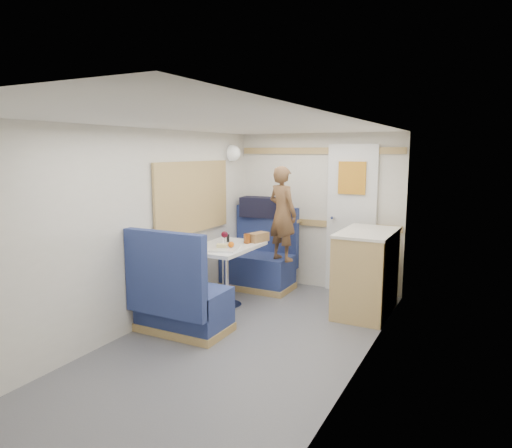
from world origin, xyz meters
The scene contains 27 objects.
floor centered at (0.00, 0.00, 0.00)m, with size 4.50×4.50×0.00m, color #515156.
ceiling centered at (0.00, 0.00, 2.00)m, with size 4.50×4.50×0.00m, color silver.
wall_back centered at (0.00, 2.25, 1.00)m, with size 2.20×0.02×2.00m, color silver.
wall_left centered at (-1.10, 0.00, 1.00)m, with size 0.02×4.50×2.00m, color silver.
wall_right centered at (1.10, 0.00, 1.00)m, with size 0.02×4.50×2.00m, color silver.
oak_trim_low centered at (0.00, 2.23, 0.85)m, with size 2.15×0.02×0.08m, color #A28249.
oak_trim_high centered at (0.00, 2.23, 1.78)m, with size 2.15×0.02×0.08m, color #A28249.
side_window centered at (-1.08, 1.00, 1.25)m, with size 0.04×1.30×0.72m, color #9EAD92.
rear_door centered at (0.45, 2.22, 0.97)m, with size 0.62×0.12×1.86m.
dinette_table centered at (-0.65, 1.00, 0.57)m, with size 0.62×0.92×0.72m.
bench_far centered at (-0.65, 1.86, 0.30)m, with size 0.90×0.59×1.05m.
bench_near centered at (-0.65, 0.14, 0.30)m, with size 0.90×0.59×1.05m.
ledge centered at (-0.65, 2.12, 0.88)m, with size 0.90×0.14×0.04m, color #A28249.
dome_light centered at (-1.04, 1.85, 1.75)m, with size 0.20×0.20×0.20m, color white.
galley_counter centered at (0.82, 1.55, 0.47)m, with size 0.57×0.92×0.92m.
person centered at (-0.25, 1.69, 1.03)m, with size 0.42×0.28×1.15m, color brown.
duffel_bag centered at (-0.75, 2.12, 1.03)m, with size 0.55×0.26×0.26m, color black.
tray centered at (-0.55, 0.82, 0.73)m, with size 0.28×0.36×0.02m, color silver.
orange_fruit centered at (-0.49, 0.86, 0.77)m, with size 0.07×0.07×0.07m, color #E1520A.
cheese_block centered at (-0.58, 0.82, 0.76)m, with size 0.11×0.07×0.04m, color #DBD07E.
wine_glass centered at (-0.65, 0.98, 0.84)m, with size 0.08×0.08×0.17m.
tumbler_left centered at (-0.88, 0.76, 0.77)m, with size 0.07×0.07×0.11m, color silver.
tumbler_right centered at (-0.51, 1.25, 0.77)m, with size 0.07×0.07×0.11m, color white.
beer_glass centered at (-0.49, 1.22, 0.78)m, with size 0.07×0.07×0.11m, color brown.
pepper_grinder centered at (-0.72, 1.18, 0.77)m, with size 0.03×0.03×0.09m, color black.
salt_grinder centered at (-0.72, 1.06, 0.76)m, with size 0.03×0.03×0.08m, color white.
bread_loaf centered at (-0.43, 1.38, 0.77)m, with size 0.14×0.25×0.11m, color olive.
Camera 1 is at (1.98, -3.32, 1.77)m, focal length 32.00 mm.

